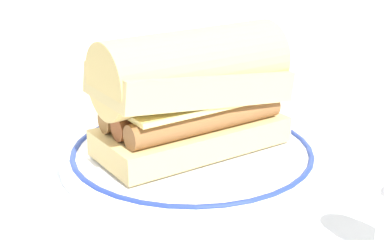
% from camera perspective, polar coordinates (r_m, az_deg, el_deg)
% --- Properties ---
extents(ground_plane, '(1.50, 1.50, 0.00)m').
position_cam_1_polar(ground_plane, '(0.58, 0.53, -5.08)').
color(ground_plane, silver).
extents(plate, '(0.27, 0.27, 0.01)m').
position_cam_1_polar(plate, '(0.60, 0.00, -3.35)').
color(plate, white).
rests_on(plate, ground_plane).
extents(sausage_sandwich, '(0.21, 0.12, 0.12)m').
position_cam_1_polar(sausage_sandwich, '(0.57, 0.00, 2.96)').
color(sausage_sandwich, '#DABA71').
rests_on(sausage_sandwich, plate).
extents(butter_knife, '(0.14, 0.04, 0.01)m').
position_cam_1_polar(butter_knife, '(0.82, -3.32, 3.10)').
color(butter_knife, silver).
rests_on(butter_knife, ground_plane).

